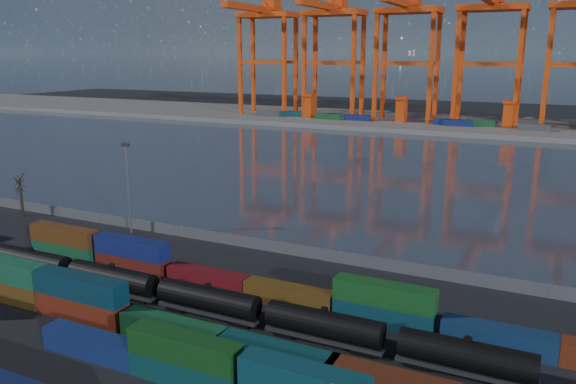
% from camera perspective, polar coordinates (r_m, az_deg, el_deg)
% --- Properties ---
extents(ground, '(700.00, 700.00, 0.00)m').
position_cam_1_polar(ground, '(70.75, -10.86, -13.25)').
color(ground, black).
rests_on(ground, ground).
extents(harbor_water, '(700.00, 700.00, 0.00)m').
position_cam_1_polar(harbor_water, '(162.92, 11.49, 2.32)').
color(harbor_water, '#2E3542').
rests_on(harbor_water, ground).
extents(far_quay, '(700.00, 70.00, 2.00)m').
position_cam_1_polar(far_quay, '(264.70, 17.22, 6.58)').
color(far_quay, '#514F4C').
rests_on(far_quay, ground).
extents(container_row_south, '(139.90, 2.47, 5.27)m').
position_cam_1_polar(container_row_south, '(68.10, -21.15, -13.18)').
color(container_row_south, '#424547').
rests_on(container_row_south, ground).
extents(container_row_mid, '(142.02, 2.65, 5.65)m').
position_cam_1_polar(container_row_mid, '(62.81, -6.11, -14.87)').
color(container_row_mid, '#44474A').
rests_on(container_row_mid, ground).
extents(container_row_north, '(116.06, 2.51, 5.34)m').
position_cam_1_polar(container_row_north, '(78.92, -7.17, -8.49)').
color(container_row_north, navy).
rests_on(container_row_north, ground).
extents(tanker_string, '(107.10, 3.03, 4.34)m').
position_cam_1_polar(tanker_string, '(80.75, -17.38, -8.44)').
color(tanker_string, black).
rests_on(tanker_string, ground).
extents(waterfront_fence, '(160.12, 0.12, 2.20)m').
position_cam_1_polar(waterfront_fence, '(92.36, -0.54, -5.70)').
color(waterfront_fence, '#595B5E').
rests_on(waterfront_fence, ground).
extents(bare_tree, '(2.32, 2.42, 8.98)m').
position_cam_1_polar(bare_tree, '(124.52, -25.50, -0.21)').
color(bare_tree, black).
rests_on(bare_tree, ground).
extents(yard_light_mast, '(1.60, 0.40, 16.60)m').
position_cam_1_polar(yard_light_mast, '(104.78, -15.94, 0.86)').
color(yard_light_mast, slate).
rests_on(yard_light_mast, ground).
extents(gantry_cranes, '(202.86, 53.50, 72.45)m').
position_cam_1_polar(gantry_cranes, '(257.56, 15.98, 16.18)').
color(gantry_cranes, '#E2430F').
rests_on(gantry_cranes, ground).
extents(quay_containers, '(172.58, 10.99, 2.60)m').
position_cam_1_polar(quay_containers, '(252.08, 14.26, 6.96)').
color(quay_containers, navy).
rests_on(quay_containers, far_quay).
extents(straddle_carriers, '(140.00, 7.00, 11.10)m').
position_cam_1_polar(straddle_carriers, '(254.53, 16.42, 7.92)').
color(straddle_carriers, '#E2430F').
rests_on(straddle_carriers, far_quay).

